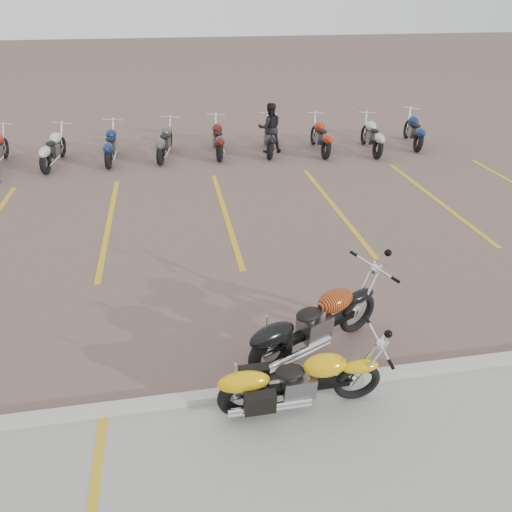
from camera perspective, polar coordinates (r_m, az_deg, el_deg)
The scene contains 7 objects.
ground at distance 8.49m, azimuth -0.19°, elevation -5.97°, with size 100.00×100.00×0.00m, color brown.
curb at distance 6.92m, azimuth 2.76°, elevation -14.83°, with size 60.00×0.18×0.12m, color #ADAAA3.
parking_stripes at distance 11.96m, azimuth -3.51°, elevation 4.82°, with size 38.00×5.50×0.01m, color gold, non-canonical shape.
yellow_cruiser at distance 6.48m, azimuth 4.62°, elevation -14.08°, with size 2.12×0.31×0.87m.
flame_cruiser at distance 7.31m, azimuth 6.49°, elevation -7.97°, with size 2.21×1.14×0.98m.
person_b at distance 16.48m, azimuth 1.60°, elevation 14.43°, with size 0.76×0.59×1.57m, color black.
bg_bike_row at distance 15.99m, azimuth -7.47°, elevation 12.89°, with size 15.73×2.06×1.10m.
Camera 1 is at (-1.20, -6.89, 4.81)m, focal length 35.00 mm.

